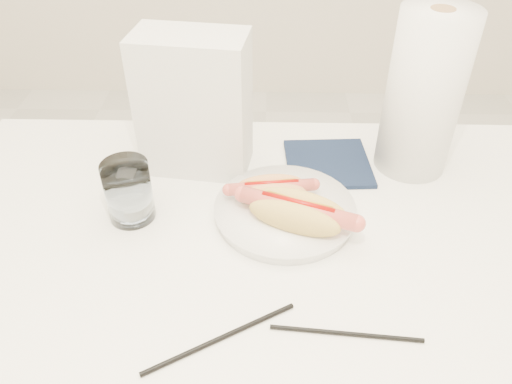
{
  "coord_description": "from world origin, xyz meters",
  "views": [
    {
      "loc": [
        0.0,
        -0.59,
        1.34
      ],
      "look_at": [
        -0.01,
        0.06,
        0.82
      ],
      "focal_mm": 35.6,
      "sensor_mm": 36.0,
      "label": 1
    }
  ],
  "objects_px": {
    "table": "(262,272)",
    "water_glass": "(128,191)",
    "napkin_box": "(194,105)",
    "plate": "(285,212)",
    "paper_towel_roll": "(424,94)",
    "hotdog_left": "(271,190)",
    "hotdog_right": "(297,212)"
  },
  "relations": [
    {
      "from": "plate",
      "to": "hotdog_left",
      "type": "relative_size",
      "value": 1.57
    },
    {
      "from": "napkin_box",
      "to": "table",
      "type": "bearing_deg",
      "value": -53.15
    },
    {
      "from": "plate",
      "to": "hotdog_right",
      "type": "height_order",
      "value": "hotdog_right"
    },
    {
      "from": "plate",
      "to": "hotdog_right",
      "type": "relative_size",
      "value": 1.23
    },
    {
      "from": "table",
      "to": "paper_towel_roll",
      "type": "bearing_deg",
      "value": 40.32
    },
    {
      "from": "paper_towel_roll",
      "to": "table",
      "type": "bearing_deg",
      "value": -139.68
    },
    {
      "from": "table",
      "to": "plate",
      "type": "distance_m",
      "value": 0.11
    },
    {
      "from": "plate",
      "to": "hotdog_left",
      "type": "bearing_deg",
      "value": 133.11
    },
    {
      "from": "water_glass",
      "to": "napkin_box",
      "type": "relative_size",
      "value": 0.41
    },
    {
      "from": "plate",
      "to": "paper_towel_roll",
      "type": "height_order",
      "value": "paper_towel_roll"
    },
    {
      "from": "table",
      "to": "napkin_box",
      "type": "height_order",
      "value": "napkin_box"
    },
    {
      "from": "plate",
      "to": "table",
      "type": "bearing_deg",
      "value": -115.87
    },
    {
      "from": "hotdog_left",
      "to": "water_glass",
      "type": "bearing_deg",
      "value": 179.79
    },
    {
      "from": "table",
      "to": "water_glass",
      "type": "height_order",
      "value": "water_glass"
    },
    {
      "from": "plate",
      "to": "napkin_box",
      "type": "distance_m",
      "value": 0.26
    },
    {
      "from": "table",
      "to": "plate",
      "type": "bearing_deg",
      "value": 64.13
    },
    {
      "from": "napkin_box",
      "to": "plate",
      "type": "bearing_deg",
      "value": -35.22
    },
    {
      "from": "water_glass",
      "to": "paper_towel_roll",
      "type": "bearing_deg",
      "value": 18.34
    },
    {
      "from": "hotdog_right",
      "to": "napkin_box",
      "type": "distance_m",
      "value": 0.29
    },
    {
      "from": "hotdog_right",
      "to": "water_glass",
      "type": "height_order",
      "value": "water_glass"
    },
    {
      "from": "hotdog_right",
      "to": "water_glass",
      "type": "distance_m",
      "value": 0.29
    },
    {
      "from": "table",
      "to": "hotdog_left",
      "type": "distance_m",
      "value": 0.14
    },
    {
      "from": "plate",
      "to": "water_glass",
      "type": "xyz_separation_m",
      "value": [
        -0.27,
        -0.0,
        0.05
      ]
    },
    {
      "from": "hotdog_left",
      "to": "paper_towel_roll",
      "type": "height_order",
      "value": "paper_towel_roll"
    },
    {
      "from": "plate",
      "to": "paper_towel_roll",
      "type": "xyz_separation_m",
      "value": [
        0.25,
        0.17,
        0.14
      ]
    },
    {
      "from": "hotdog_left",
      "to": "water_glass",
      "type": "xyz_separation_m",
      "value": [
        -0.24,
        -0.03,
        0.02
      ]
    },
    {
      "from": "hotdog_right",
      "to": "paper_towel_roll",
      "type": "height_order",
      "value": "paper_towel_roll"
    },
    {
      "from": "hotdog_left",
      "to": "hotdog_right",
      "type": "distance_m",
      "value": 0.08
    },
    {
      "from": "hotdog_left",
      "to": "plate",
      "type": "bearing_deg",
      "value": -54.15
    },
    {
      "from": "plate",
      "to": "paper_towel_roll",
      "type": "relative_size",
      "value": 0.77
    },
    {
      "from": "table",
      "to": "water_glass",
      "type": "relative_size",
      "value": 10.89
    },
    {
      "from": "hotdog_right",
      "to": "napkin_box",
      "type": "xyz_separation_m",
      "value": [
        -0.19,
        0.2,
        0.09
      ]
    }
  ]
}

